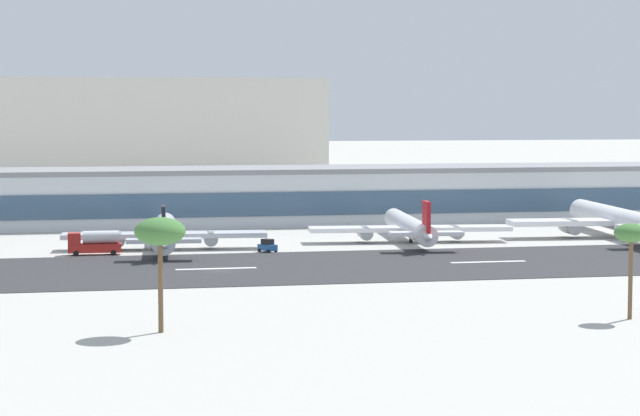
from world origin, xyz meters
TOP-DOWN VIEW (x-y plane):
  - ground_plane at (0.00, 0.00)m, footprint 1400.00×1400.00m
  - runway_strip at (0.00, 2.20)m, footprint 800.00×38.04m
  - runway_centreline_dash_4 at (-0.22, 2.20)m, footprint 12.00×1.20m
  - runway_centreline_dash_5 at (41.97, 2.20)m, footprint 12.00×1.20m
  - terminal_building at (13.40, 74.05)m, footprint 211.86×21.67m
  - distant_hotel_block at (-2.90, 188.40)m, footprint 108.99×33.17m
  - airliner_black_tail_gate_1 at (-5.86, 28.69)m, footprint 34.55×41.51m
  - airliner_red_tail_gate_2 at (37.65, 31.69)m, footprint 36.24×40.70m
  - airliner_navy_tail_gate_3 at (77.62, 32.35)m, footprint 41.32×48.69m
  - service_baggage_tug_0 at (10.57, 22.20)m, footprint 3.16×3.54m
  - service_fuel_truck_1 at (-17.56, 23.84)m, footprint 8.54×2.98m
  - palm_tree_0 at (40.71, -50.54)m, footprint 3.90×3.90m
  - palm_tree_2 at (-11.83, -48.70)m, footprint 5.42×5.42m

SIDE VIEW (x-z plane):
  - ground_plane at x=0.00m, z-range 0.00..0.00m
  - runway_strip at x=0.00m, z-range 0.00..0.08m
  - runway_centreline_dash_4 at x=-0.22m, z-range 0.08..0.09m
  - runway_centreline_dash_5 at x=41.97m, z-range 0.08..0.09m
  - service_baggage_tug_0 at x=10.57m, z-range -0.05..2.15m
  - service_fuel_truck_1 at x=-17.56m, z-range 0.05..4.00m
  - airliner_red_tail_gate_2 at x=37.65m, z-range -1.55..6.96m
  - airliner_black_tail_gate_1 at x=-5.86m, z-range -1.57..7.10m
  - airliner_navy_tail_gate_3 at x=77.62m, z-range -1.84..8.32m
  - terminal_building at x=13.40m, z-range 0.00..11.54m
  - palm_tree_0 at x=40.71m, z-range 4.03..14.90m
  - palm_tree_2 at x=-11.83m, z-range 4.47..16.75m
  - distant_hotel_block at x=-2.90m, z-range 0.00..32.37m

